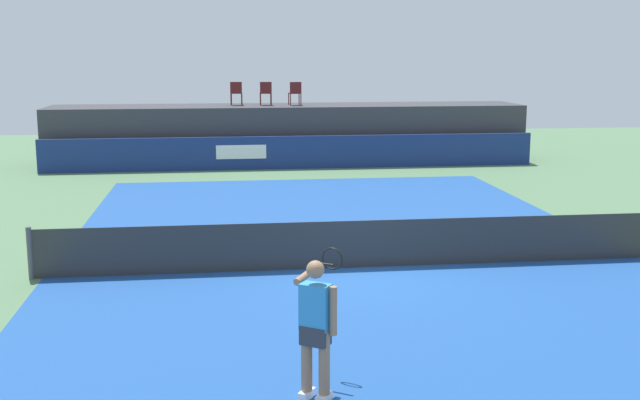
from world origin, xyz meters
name	(u,v)px	position (x,y,z in m)	size (l,w,h in m)	color
ground_plane	(334,233)	(0.00, 3.00, 0.00)	(48.00, 48.00, 0.00)	#4C704C
court_inner	(355,267)	(0.00, 0.00, 0.00)	(12.00, 22.00, 0.00)	#1C478C
sponsor_wall	(292,152)	(-0.01, 13.50, 0.60)	(18.00, 0.22, 1.20)	navy
spectator_platform	(288,134)	(0.00, 15.30, 1.10)	(18.00, 2.80, 2.20)	#38383D
spectator_chair_far_left	(236,92)	(-1.96, 15.44, 2.69)	(0.47, 0.47, 0.89)	#561919
spectator_chair_left	(266,92)	(-0.85, 15.29, 2.69)	(0.45, 0.45, 0.89)	#561919
spectator_chair_center	(295,92)	(0.26, 15.09, 2.69)	(0.47, 0.47, 0.89)	#561919
tennis_net	(356,244)	(0.00, 0.00, 0.47)	(12.40, 0.02, 0.95)	#2D2D2D
net_post_near	(30,253)	(-6.20, 0.00, 0.50)	(0.10, 0.10, 1.00)	#4C4C51
tennis_player	(316,325)	(-1.50, -5.85, 0.96)	(0.73, 1.25, 1.77)	white
tennis_ball	(446,232)	(2.64, 2.68, 0.04)	(0.07, 0.07, 0.07)	#D8EA33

